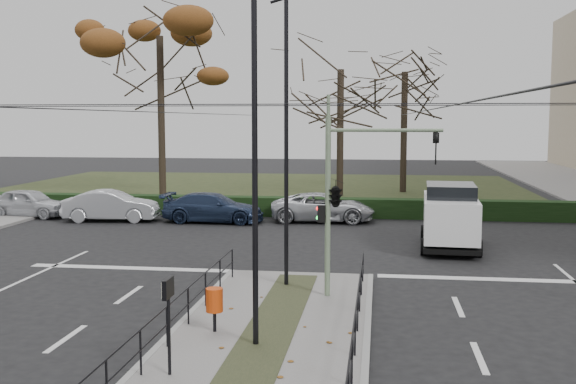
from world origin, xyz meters
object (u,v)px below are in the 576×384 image
(parked_car_second, at_px, (111,206))
(bare_tree_near, at_px, (341,79))
(traffic_light, at_px, (338,192))
(parked_car_first, at_px, (29,203))
(white_van, at_px, (450,215))
(parked_car_third, at_px, (213,208))
(rust_tree, at_px, (160,36))
(streetlamp_median_near, at_px, (256,146))
(info_panel, at_px, (168,299))
(litter_bin, at_px, (214,301))
(streetlamp_median_far, at_px, (287,139))
(parked_car_fourth, at_px, (323,207))
(bare_tree_center, at_px, (405,81))

(parked_car_second, bearing_deg, bare_tree_near, -48.10)
(traffic_light, height_order, parked_car_first, traffic_light)
(parked_car_first, xyz_separation_m, white_van, (21.01, -5.89, 0.58))
(traffic_light, xyz_separation_m, bare_tree_near, (-1.45, 25.56, 4.64))
(parked_car_third, height_order, rust_tree, rust_tree)
(traffic_light, height_order, white_van, traffic_light)
(traffic_light, height_order, rust_tree, rust_tree)
(streetlamp_median_near, xyz_separation_m, parked_car_third, (-5.53, 18.16, -3.82))
(info_panel, distance_m, white_van, 16.21)
(traffic_light, height_order, litter_bin, traffic_light)
(streetlamp_median_far, distance_m, parked_car_first, 20.71)
(info_panel, bearing_deg, parked_car_fourth, 86.65)
(streetlamp_median_far, xyz_separation_m, bare_tree_near, (0.14, 24.53, 3.18))
(info_panel, distance_m, bare_tree_center, 35.76)
(traffic_light, relative_size, rust_tree, 0.38)
(parked_car_fourth, xyz_separation_m, rust_tree, (-10.90, 7.80, 9.53))
(info_panel, distance_m, parked_car_fourth, 21.18)
(streetlamp_median_far, bearing_deg, parked_car_first, 139.56)
(traffic_light, distance_m, litter_bin, 5.00)
(streetlamp_median_far, relative_size, bare_tree_center, 0.79)
(parked_car_second, relative_size, parked_car_third, 0.94)
(streetlamp_median_far, height_order, bare_tree_center, bare_tree_center)
(info_panel, height_order, parked_car_third, info_panel)
(info_panel, height_order, parked_car_fourth, info_panel)
(parked_car_second, bearing_deg, white_van, -113.93)
(parked_car_fourth, height_order, bare_tree_center, bare_tree_center)
(info_panel, bearing_deg, bare_tree_center, 80.77)
(info_panel, bearing_deg, traffic_light, 65.52)
(streetlamp_median_near, height_order, parked_car_fourth, streetlamp_median_near)
(litter_bin, relative_size, parked_car_second, 0.22)
(litter_bin, xyz_separation_m, bare_tree_center, (5.42, 32.04, 6.84))
(parked_car_first, distance_m, parked_car_fourth, 15.44)
(traffic_light, bearing_deg, bare_tree_near, 93.24)
(traffic_light, xyz_separation_m, parked_car_first, (-17.09, 14.24, -2.34))
(white_van, bearing_deg, parked_car_second, 162.53)
(traffic_light, relative_size, parked_car_second, 1.07)
(bare_tree_center, distance_m, bare_tree_near, 5.09)
(streetlamp_median_near, relative_size, parked_car_third, 1.72)
(parked_car_second, bearing_deg, rust_tree, -4.44)
(streetlamp_median_far, distance_m, parked_car_second, 16.76)
(traffic_light, distance_m, white_van, 9.39)
(parked_car_second, xyz_separation_m, rust_tree, (-0.32, 9.14, 9.47))
(traffic_light, relative_size, info_panel, 2.64)
(parked_car_third, bearing_deg, parked_car_first, 88.35)
(parked_car_third, relative_size, parked_car_fourth, 0.98)
(traffic_light, height_order, bare_tree_center, bare_tree_center)
(parked_car_first, bearing_deg, streetlamp_median_far, -123.72)
(white_van, distance_m, bare_tree_center, 21.10)
(traffic_light, bearing_deg, parked_car_first, 140.19)
(parked_car_first, distance_m, parked_car_second, 4.92)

